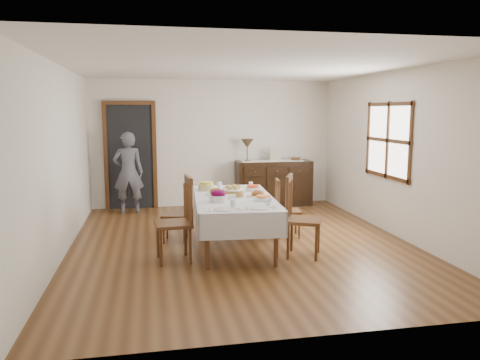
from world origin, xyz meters
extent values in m
plane|color=brown|center=(0.00, 0.00, 0.00)|extent=(6.00, 6.00, 0.00)
cube|color=white|center=(0.00, 0.00, 2.60)|extent=(5.00, 6.00, 0.02)
cube|color=white|center=(0.00, 3.00, 1.30)|extent=(5.00, 0.02, 2.60)
cube|color=white|center=(0.00, -3.00, 1.30)|extent=(5.00, 0.02, 2.60)
cube|color=white|center=(-2.50, 0.00, 1.30)|extent=(0.02, 6.00, 2.60)
cube|color=white|center=(2.50, 0.00, 1.30)|extent=(0.02, 6.00, 2.60)
cube|color=white|center=(2.49, 0.30, 1.50)|extent=(0.02, 1.30, 1.10)
cube|color=#4F2E16|center=(2.48, 0.30, 1.50)|extent=(0.03, 1.46, 1.26)
cube|color=black|center=(-1.70, 2.96, 1.05)|extent=(0.90, 0.06, 2.10)
cube|color=#4F2E16|center=(-1.70, 2.94, 1.05)|extent=(1.04, 0.08, 2.18)
cube|color=silver|center=(-0.14, -0.17, 0.73)|extent=(1.21, 2.20, 0.04)
cylinder|color=#4F2E16|center=(-0.64, -1.06, 0.34)|extent=(0.06, 0.06, 0.69)
cylinder|color=#4F2E16|center=(0.23, -1.12, 0.34)|extent=(0.06, 0.06, 0.69)
cylinder|color=#4F2E16|center=(-0.52, 0.78, 0.34)|extent=(0.06, 0.06, 0.69)
cylinder|color=#4F2E16|center=(0.35, 0.72, 0.34)|extent=(0.06, 0.06, 0.69)
cube|color=silver|center=(-0.69, -0.13, 0.58)|extent=(0.16, 2.17, 0.33)
cube|color=silver|center=(0.40, -0.20, 0.58)|extent=(0.16, 2.17, 0.33)
cube|color=silver|center=(-0.21, -1.24, 0.58)|extent=(1.11, 0.09, 0.33)
cube|color=silver|center=(-0.07, 0.91, 0.58)|extent=(1.11, 0.09, 0.33)
cube|color=#4F2E16|center=(-1.04, -0.63, 0.50)|extent=(0.50, 0.50, 0.04)
cylinder|color=#4F2E16|center=(-1.24, -0.46, 0.24)|extent=(0.04, 0.04, 0.48)
cylinder|color=#4F2E16|center=(-1.21, -0.84, 0.24)|extent=(0.04, 0.04, 0.48)
cylinder|color=#4F2E16|center=(-0.86, -0.43, 0.24)|extent=(0.04, 0.04, 0.48)
cylinder|color=#4F2E16|center=(-0.83, -0.80, 0.24)|extent=(0.04, 0.04, 0.48)
cylinder|color=#4F2E16|center=(-0.84, -0.42, 0.81)|extent=(0.04, 0.04, 0.62)
cylinder|color=#4F2E16|center=(-0.81, -0.81, 0.81)|extent=(0.04, 0.04, 0.62)
cube|color=#4F2E16|center=(-0.83, -0.61, 1.08)|extent=(0.08, 0.45, 0.09)
cylinder|color=#4F2E16|center=(-0.83, -0.52, 0.79)|extent=(0.02, 0.02, 0.51)
cylinder|color=#4F2E16|center=(-0.83, -0.61, 0.79)|extent=(0.02, 0.02, 0.51)
cylinder|color=#4F2E16|center=(-0.82, -0.71, 0.79)|extent=(0.02, 0.02, 0.51)
cube|color=#4F2E16|center=(-0.96, 0.32, 0.41)|extent=(0.45, 0.45, 0.04)
cylinder|color=#4F2E16|center=(-1.08, 0.50, 0.19)|extent=(0.03, 0.03, 0.39)
cylinder|color=#4F2E16|center=(-1.15, 0.20, 0.19)|extent=(0.03, 0.03, 0.39)
cylinder|color=#4F2E16|center=(-0.78, 0.44, 0.19)|extent=(0.03, 0.03, 0.39)
cylinder|color=#4F2E16|center=(-0.84, 0.14, 0.19)|extent=(0.03, 0.03, 0.39)
cylinder|color=#4F2E16|center=(-0.76, 0.45, 0.66)|extent=(0.04, 0.04, 0.51)
cylinder|color=#4F2E16|center=(-0.83, 0.12, 0.66)|extent=(0.04, 0.04, 0.51)
cube|color=#4F2E16|center=(-0.79, 0.28, 0.88)|extent=(0.11, 0.36, 0.07)
cylinder|color=#4F2E16|center=(-0.78, 0.37, 0.65)|extent=(0.02, 0.02, 0.42)
cylinder|color=#4F2E16|center=(-0.79, 0.28, 0.65)|extent=(0.02, 0.02, 0.42)
cylinder|color=#4F2E16|center=(-0.81, 0.20, 0.65)|extent=(0.02, 0.02, 0.42)
cube|color=#4F2E16|center=(0.72, -0.75, 0.50)|extent=(0.61, 0.61, 0.04)
cylinder|color=#4F2E16|center=(0.81, -1.00, 0.24)|extent=(0.04, 0.04, 0.48)
cylinder|color=#4F2E16|center=(0.97, -0.66, 0.24)|extent=(0.04, 0.04, 0.48)
cylinder|color=#4F2E16|center=(0.47, -0.85, 0.24)|extent=(0.04, 0.04, 0.48)
cylinder|color=#4F2E16|center=(0.63, -0.51, 0.24)|extent=(0.04, 0.04, 0.48)
cylinder|color=#4F2E16|center=(0.45, -0.85, 0.81)|extent=(0.04, 0.04, 0.62)
cylinder|color=#4F2E16|center=(0.61, -0.49, 0.81)|extent=(0.04, 0.04, 0.62)
cube|color=#4F2E16|center=(0.53, -0.67, 1.07)|extent=(0.22, 0.42, 0.09)
cylinder|color=#4F2E16|center=(0.49, -0.76, 0.78)|extent=(0.02, 0.02, 0.51)
cylinder|color=#4F2E16|center=(0.53, -0.67, 0.78)|extent=(0.02, 0.02, 0.51)
cylinder|color=#4F2E16|center=(0.57, -0.58, 0.78)|extent=(0.02, 0.02, 0.51)
cube|color=#4F2E16|center=(0.80, 0.26, 0.41)|extent=(0.43, 0.43, 0.04)
cylinder|color=#4F2E16|center=(0.93, 0.08, 0.19)|extent=(0.03, 0.03, 0.39)
cylinder|color=#4F2E16|center=(0.98, 0.39, 0.19)|extent=(0.03, 0.03, 0.39)
cylinder|color=#4F2E16|center=(0.63, 0.12, 0.19)|extent=(0.03, 0.03, 0.39)
cylinder|color=#4F2E16|center=(0.67, 0.43, 0.19)|extent=(0.03, 0.03, 0.39)
cylinder|color=#4F2E16|center=(0.61, 0.12, 0.66)|extent=(0.04, 0.04, 0.51)
cylinder|color=#4F2E16|center=(0.66, 0.44, 0.66)|extent=(0.04, 0.04, 0.51)
cube|color=#4F2E16|center=(0.63, 0.28, 0.88)|extent=(0.09, 0.36, 0.07)
cylinder|color=#4F2E16|center=(0.62, 0.20, 0.64)|extent=(0.02, 0.02, 0.42)
cylinder|color=#4F2E16|center=(0.63, 0.28, 0.64)|extent=(0.02, 0.02, 0.42)
cylinder|color=#4F2E16|center=(0.64, 0.36, 0.64)|extent=(0.02, 0.02, 0.42)
cube|color=black|center=(1.22, 2.72, 0.47)|extent=(1.57, 0.52, 0.94)
cube|color=black|center=(0.75, 2.45, 0.75)|extent=(0.44, 0.02, 0.19)
sphere|color=brown|center=(0.75, 2.43, 0.75)|extent=(0.03, 0.03, 0.03)
cube|color=black|center=(1.22, 2.45, 0.75)|extent=(0.44, 0.02, 0.19)
sphere|color=brown|center=(1.22, 2.43, 0.75)|extent=(0.03, 0.03, 0.03)
cube|color=black|center=(1.69, 2.45, 0.75)|extent=(0.44, 0.02, 0.19)
sphere|color=brown|center=(1.69, 2.43, 0.75)|extent=(0.03, 0.03, 0.03)
imported|color=#4F505B|center=(-1.73, 2.52, 0.84)|extent=(0.54, 0.35, 1.69)
cylinder|color=olive|center=(-0.14, -0.12, 0.79)|extent=(0.30, 0.30, 0.09)
cylinder|color=white|center=(-0.14, -0.12, 0.85)|extent=(0.27, 0.27, 0.02)
sphere|color=#BA9B45|center=(-0.07, -0.12, 0.88)|extent=(0.08, 0.08, 0.08)
sphere|color=#BA9B45|center=(-0.12, -0.04, 0.88)|extent=(0.08, 0.08, 0.08)
sphere|color=#BA9B45|center=(-0.20, -0.07, 0.88)|extent=(0.08, 0.08, 0.08)
sphere|color=#BA9B45|center=(-0.20, -0.16, 0.88)|extent=(0.08, 0.08, 0.08)
sphere|color=#BA9B45|center=(-0.12, -0.19, 0.88)|extent=(0.08, 0.08, 0.08)
cylinder|color=black|center=(-0.13, 0.19, 0.77)|extent=(0.26, 0.26, 0.05)
ellipsoid|color=pink|center=(-0.06, 0.19, 0.82)|extent=(0.05, 0.05, 0.06)
ellipsoid|color=#7DCDF5|center=(-0.08, 0.23, 0.82)|extent=(0.05, 0.05, 0.06)
ellipsoid|color=#B1E986|center=(-0.12, 0.26, 0.82)|extent=(0.05, 0.05, 0.06)
ellipsoid|color=#E2BF58|center=(-0.17, 0.25, 0.82)|extent=(0.05, 0.05, 0.06)
ellipsoid|color=#D1A4F1|center=(-0.20, 0.21, 0.82)|extent=(0.05, 0.05, 0.06)
ellipsoid|color=#D8B95B|center=(-0.20, 0.16, 0.82)|extent=(0.05, 0.05, 0.06)
ellipsoid|color=pink|center=(-0.17, 0.13, 0.82)|extent=(0.05, 0.05, 0.06)
ellipsoid|color=#7DCDF5|center=(-0.12, 0.12, 0.82)|extent=(0.05, 0.05, 0.06)
ellipsoid|color=#B1E986|center=(-0.08, 0.14, 0.82)|extent=(0.05, 0.05, 0.06)
cylinder|color=silver|center=(-0.36, 0.09, 0.76)|extent=(0.31, 0.31, 0.02)
ellipsoid|color=brown|center=(-0.36, 0.09, 0.79)|extent=(0.19, 0.16, 0.11)
cylinder|color=silver|center=(0.20, -0.21, 0.76)|extent=(0.32, 0.32, 0.01)
ellipsoid|color=brown|center=(0.20, -0.21, 0.79)|extent=(0.19, 0.16, 0.11)
cylinder|color=silver|center=(-0.41, -0.48, 0.79)|extent=(0.25, 0.25, 0.09)
ellipsoid|color=#580130|center=(-0.41, -0.48, 0.86)|extent=(0.20, 0.17, 0.11)
cylinder|color=silver|center=(0.23, 0.27, 0.78)|extent=(0.22, 0.22, 0.06)
cylinder|color=#F73E1C|center=(0.23, 0.27, 0.82)|extent=(0.18, 0.18, 0.03)
cylinder|color=#C3B87F|center=(-0.46, 0.47, 0.79)|extent=(0.25, 0.25, 0.09)
cylinder|color=gold|center=(-0.46, 0.47, 0.86)|extent=(0.20, 0.20, 0.04)
cylinder|color=silver|center=(0.21, -0.52, 0.77)|extent=(0.26, 0.26, 0.04)
cylinder|color=orange|center=(0.21, -0.52, 0.81)|extent=(0.20, 0.20, 0.02)
cube|color=silver|center=(-0.22, -0.37, 0.78)|extent=(0.15, 0.10, 0.07)
cylinder|color=silver|center=(-0.43, -1.03, 0.75)|extent=(0.25, 0.25, 0.01)
cube|color=white|center=(-0.60, -1.03, 0.75)|extent=(0.09, 0.13, 0.01)
cube|color=silver|center=(-0.60, -1.03, 0.76)|extent=(0.03, 0.16, 0.01)
cube|color=silver|center=(-0.27, -1.03, 0.75)|extent=(0.02, 0.18, 0.01)
cube|color=silver|center=(-0.23, -1.03, 0.75)|extent=(0.03, 0.14, 0.01)
cylinder|color=white|center=(-0.28, -0.88, 0.80)|extent=(0.07, 0.07, 0.10)
cylinder|color=silver|center=(0.03, -1.03, 0.75)|extent=(0.25, 0.25, 0.01)
cube|color=white|center=(-0.14, -1.03, 0.75)|extent=(0.09, 0.13, 0.01)
cube|color=silver|center=(-0.14, -1.03, 0.76)|extent=(0.03, 0.16, 0.01)
cube|color=silver|center=(0.19, -1.03, 0.75)|extent=(0.02, 0.18, 0.01)
cube|color=silver|center=(0.23, -1.03, 0.75)|extent=(0.03, 0.14, 0.01)
cylinder|color=white|center=(0.18, -0.88, 0.80)|extent=(0.07, 0.07, 0.10)
cylinder|color=white|center=(-0.24, 0.56, 0.80)|extent=(0.07, 0.07, 0.11)
cylinder|color=white|center=(0.27, 0.57, 0.80)|extent=(0.06, 0.06, 0.09)
cube|color=white|center=(1.17, 2.68, 0.95)|extent=(1.30, 0.35, 0.01)
cylinder|color=brown|center=(0.66, 2.73, 0.96)|extent=(0.12, 0.12, 0.03)
cylinder|color=brown|center=(0.66, 2.73, 1.10)|extent=(0.02, 0.02, 0.25)
cone|color=#433523|center=(0.66, 2.73, 1.31)|extent=(0.26, 0.26, 0.18)
cube|color=#BDA78E|center=(1.25, 2.68, 1.08)|extent=(0.22, 0.08, 0.28)
cylinder|color=#4F2E16|center=(1.70, 2.71, 0.97)|extent=(0.20, 0.20, 0.06)
camera|label=1|loc=(-1.31, -6.68, 1.97)|focal=35.00mm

